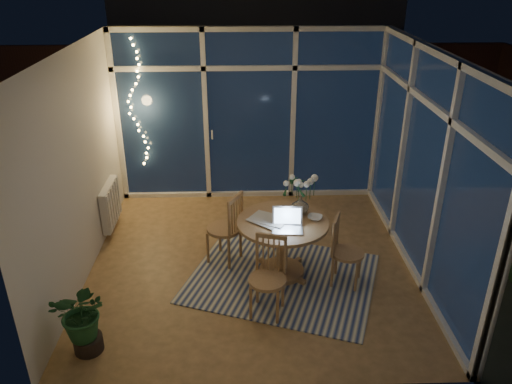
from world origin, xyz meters
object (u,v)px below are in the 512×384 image
at_px(potted_plant, 84,319).
at_px(flower_vase, 300,205).
at_px(chair_left, 224,227).
at_px(chair_right, 348,251).
at_px(dining_table, 282,248).
at_px(chair_front, 267,278).
at_px(laptop, 288,220).

bearing_deg(potted_plant, flower_vase, 32.76).
height_order(chair_left, chair_right, chair_left).
xyz_separation_m(dining_table, potted_plant, (-1.98, -1.23, 0.02)).
distance_m(dining_table, chair_front, 0.77).
height_order(dining_table, chair_left, chair_left).
bearing_deg(chair_front, potted_plant, -148.25).
bearing_deg(dining_table, flower_vase, 40.88).
bearing_deg(chair_front, flower_vase, 80.92).
height_order(chair_front, flower_vase, flower_vase).
relative_size(chair_right, flower_vase, 4.13).
distance_m(chair_front, flower_vase, 1.09).
relative_size(chair_left, flower_vase, 4.53).
height_order(chair_left, chair_front, chair_left).
bearing_deg(chair_front, laptop, 80.75).
xyz_separation_m(dining_table, laptop, (0.03, -0.21, 0.49)).
relative_size(laptop, flower_vase, 1.62).
height_order(chair_front, potted_plant, chair_front).
relative_size(chair_left, chair_front, 1.05).
relative_size(chair_front, flower_vase, 4.30).
bearing_deg(chair_front, chair_left, 130.60).
distance_m(dining_table, laptop, 0.53).
bearing_deg(chair_left, chair_right, 97.82).
relative_size(chair_front, potted_plant, 1.19).
bearing_deg(laptop, dining_table, 103.08).
bearing_deg(potted_plant, chair_front, 15.64).
xyz_separation_m(chair_right, laptop, (-0.70, 0.00, 0.42)).
height_order(chair_right, laptop, laptop).
bearing_deg(flower_vase, chair_left, 171.81).
distance_m(chair_left, potted_plant, 2.01).
bearing_deg(dining_table, chair_right, -16.20).
relative_size(flower_vase, potted_plant, 0.28).
distance_m(chair_right, laptop, 0.81).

